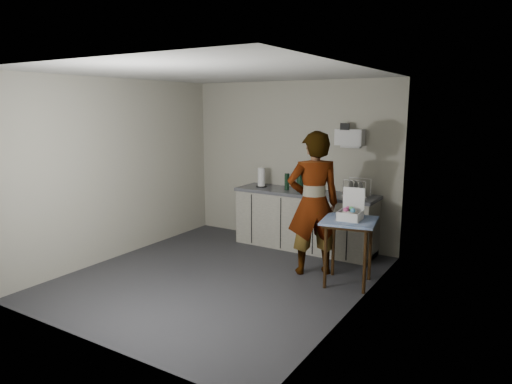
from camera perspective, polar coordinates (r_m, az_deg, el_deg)
The scene contains 15 objects.
ground at distance 6.10m, azimuth -4.49°, elevation -10.53°, with size 4.00×4.00×0.00m, color #2A2B30.
wall_back at distance 7.44m, azimuth 4.43°, elevation 3.67°, with size 3.60×0.02×2.60m, color #BDB9A4.
wall_right at distance 4.93m, azimuth 12.36°, elevation -0.13°, with size 0.02×4.00×2.60m, color #BDB9A4.
wall_left at distance 6.96m, azimuth -16.67°, elevation 2.77°, with size 0.02×4.00×2.60m, color #BDB9A4.
ceiling at distance 5.70m, azimuth -4.88°, elevation 14.58°, with size 3.60×4.00×0.01m, color silver.
kitchen_counter at distance 7.17m, azimuth 6.11°, elevation -3.73°, with size 2.24×0.62×0.91m.
wall_shelf at distance 6.93m, azimuth 11.62°, elevation 6.69°, with size 0.42×0.18×0.37m.
side_table at distance 5.75m, azimuth 11.58°, elevation -4.43°, with size 0.75×0.75×0.83m.
standing_man at distance 6.01m, azimuth 7.18°, elevation -1.45°, with size 0.69×0.46×1.90m, color #B2A593.
soap_bottle at distance 7.03m, azimuth 5.52°, elevation 1.31°, with size 0.12×0.12×0.31m, color black.
soda_can at distance 7.04m, azimuth 5.49°, elevation 0.57°, with size 0.07×0.07×0.13m, color red.
dark_bottle at distance 7.16m, azimuth 3.89°, elevation 1.31°, with size 0.08×0.08×0.26m, color black.
paper_towel at distance 7.40m, azimuth 0.68°, elevation 1.77°, with size 0.17×0.17×0.31m.
dish_rack at distance 6.81m, azimuth 12.44°, elevation -0.02°, with size 0.37×0.28×0.26m.
bakery_box at distance 5.71m, azimuth 11.70°, elevation -2.56°, with size 0.29×0.30×0.38m.
Camera 1 is at (3.37, -4.58, 2.20)m, focal length 32.00 mm.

